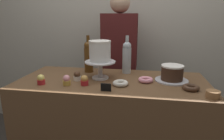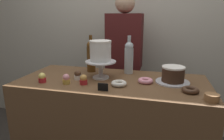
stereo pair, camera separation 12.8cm
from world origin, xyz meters
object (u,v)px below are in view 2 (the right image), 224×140
Objects in this scene: donut_pink at (145,81)px; price_sign_chalkboard at (103,87)px; wine_bottle_amber at (91,56)px; donut_sugar at (119,83)px; cupcake_caramel at (83,80)px; barista_figure at (124,68)px; donut_chocolate at (190,90)px; cake_stand_pedestal at (101,66)px; cupcake_strawberry at (66,79)px; cookie_stack at (212,98)px; cupcake_chocolate at (78,75)px; cupcake_lemon at (42,78)px; chocolate_round_cake at (173,74)px; wine_bottle_clear at (129,57)px; white_layer_cake at (100,51)px.

donut_pink is 1.60× the size of price_sign_chalkboard.
donut_sugar is (0.32, -0.31, -0.13)m from wine_bottle_amber.
barista_figure is at bearing 78.04° from cupcake_caramel.
cake_stand_pedestal is at bearing 166.88° from donut_chocolate.
cake_stand_pedestal is at bearing 66.70° from cupcake_caramel.
cupcake_strawberry is 0.97m from cookie_stack.
cake_stand_pedestal reaches higher than cupcake_chocolate.
wine_bottle_amber reaches higher than donut_pink.
cupcake_strawberry is 1.00× the size of cupcake_chocolate.
cupcake_caramel is at bearing -171.88° from donut_sugar.
cupcake_lemon is at bearing -123.44° from wine_bottle_amber.
barista_figure is at bearing 131.27° from chocolate_round_cake.
cupcake_caramel is at bearing -47.62° from cupcake_chocolate.
donut_sugar is at bearing 57.11° from price_sign_chalkboard.
cupcake_lemon is 0.88× the size of cookie_stack.
wine_bottle_amber is (-0.33, -0.03, 0.00)m from wine_bottle_clear.
wine_bottle_amber reaches higher than cupcake_strawberry.
wine_bottle_amber is 0.56m from donut_pink.
wine_bottle_clear reaches higher than cupcake_lemon.
wine_bottle_amber is 4.65× the size of price_sign_chalkboard.
chocolate_round_cake is 2.25× the size of cupcake_lemon.
cupcake_strawberry is (-0.76, -0.22, -0.03)m from chocolate_round_cake.
wine_bottle_amber is at bearing -119.42° from barista_figure.
wine_bottle_amber is 0.47m from donut_sugar.
cupcake_caramel is at bearing 173.61° from cookie_stack.
cupcake_lemon is 0.05× the size of barista_figure.
cupcake_strawberry reaches higher than donut_chocolate.
cupcake_caramel is 0.88× the size of cookie_stack.
price_sign_chalkboard is (0.26, -0.19, -0.01)m from cupcake_chocolate.
cupcake_strawberry is at bearing -163.58° from donut_pink.
donut_pink is 0.07× the size of barista_figure.
wine_bottle_clear is 0.72m from cupcake_lemon.
cupcake_strawberry is 0.66× the size of donut_chocolate.
wine_bottle_clear is 0.31m from donut_pink.
cake_stand_pedestal is 2.16× the size of donut_chocolate.
chocolate_round_cake is (0.56, 0.02, -0.03)m from cake_stand_pedestal.
barista_figure is (0.48, 0.78, -0.09)m from cupcake_lemon.
cake_stand_pedestal is 0.74× the size of wine_bottle_amber.
wine_bottle_clear and wine_bottle_amber have the same top height.
white_layer_cake is at bearing 66.70° from cupcake_caramel.
barista_figure reaches higher than cake_stand_pedestal.
wine_bottle_clear is at bearing 154.78° from chocolate_round_cake.
cookie_stack is (0.77, -0.27, -0.07)m from cake_stand_pedestal.
donut_chocolate is 1.00× the size of donut_pink.
chocolate_round_cake is 0.73m from cupcake_chocolate.
wine_bottle_clear is (0.19, 0.20, -0.08)m from white_layer_cake.
wine_bottle_clear is at bearing 54.29° from cupcake_caramel.
cupcake_chocolate is 0.88× the size of cookie_stack.
cupcake_lemon is at bearing -150.24° from cupcake_chocolate.
white_layer_cake is 0.52× the size of wine_bottle_clear.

